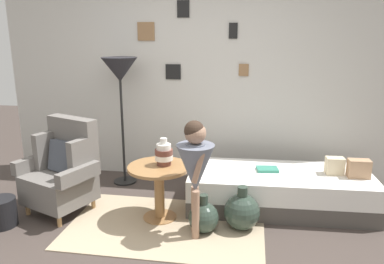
% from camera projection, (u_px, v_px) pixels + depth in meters
% --- Properties ---
extents(ground_plane, '(12.00, 12.00, 0.00)m').
position_uv_depth(ground_plane, '(156.00, 259.00, 3.13)').
color(ground_plane, '#423833').
extents(gallery_wall, '(4.80, 0.12, 2.60)m').
position_uv_depth(gallery_wall, '(193.00, 76.00, 4.66)').
color(gallery_wall, beige).
rests_on(gallery_wall, ground).
extents(rug, '(1.88, 1.18, 0.01)m').
position_uv_depth(rug, '(166.00, 226.00, 3.66)').
color(rug, tan).
rests_on(rug, ground).
extents(armchair, '(0.88, 0.78, 0.97)m').
position_uv_depth(armchair, '(63.00, 170.00, 3.90)').
color(armchair, tan).
rests_on(armchair, ground).
extents(daybed, '(1.93, 0.88, 0.40)m').
position_uv_depth(daybed, '(279.00, 190.00, 4.01)').
color(daybed, '#4C4742').
rests_on(daybed, ground).
extents(pillow_head, '(0.22, 0.13, 0.19)m').
position_uv_depth(pillow_head, '(359.00, 169.00, 3.79)').
color(pillow_head, tan).
rests_on(pillow_head, daybed).
extents(pillow_mid, '(0.19, 0.13, 0.18)m').
position_uv_depth(pillow_mid, '(335.00, 166.00, 3.89)').
color(pillow_mid, beige).
rests_on(pillow_mid, daybed).
extents(side_table, '(0.61, 0.61, 0.56)m').
position_uv_depth(side_table, '(159.00, 181.00, 3.71)').
color(side_table, '#9E7042').
rests_on(side_table, ground).
extents(vase_striped, '(0.18, 0.18, 0.27)m').
position_uv_depth(vase_striped, '(164.00, 154.00, 3.68)').
color(vase_striped, brown).
rests_on(vase_striped, side_table).
extents(floor_lamp, '(0.42, 0.42, 1.55)m').
position_uv_depth(floor_lamp, '(120.00, 74.00, 4.40)').
color(floor_lamp, black).
rests_on(floor_lamp, ground).
extents(person_child, '(0.34, 0.34, 1.10)m').
position_uv_depth(person_child, '(195.00, 164.00, 3.31)').
color(person_child, '#A37A60').
rests_on(person_child, ground).
extents(book_on_daybed, '(0.24, 0.19, 0.03)m').
position_uv_depth(book_on_daybed, '(267.00, 169.00, 4.00)').
color(book_on_daybed, '#388972').
rests_on(book_on_daybed, daybed).
extents(demijohn_near, '(0.29, 0.29, 0.37)m').
position_uv_depth(demijohn_near, '(203.00, 217.00, 3.52)').
color(demijohn_near, '#2D3D33').
rests_on(demijohn_near, ground).
extents(demijohn_far, '(0.34, 0.34, 0.43)m').
position_uv_depth(demijohn_far, '(242.00, 212.00, 3.57)').
color(demijohn_far, '#2D3D33').
rests_on(demijohn_far, ground).
extents(magazine_basket, '(0.28, 0.28, 0.28)m').
position_uv_depth(magazine_basket, '(1.00, 212.00, 3.64)').
color(magazine_basket, black).
rests_on(magazine_basket, ground).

